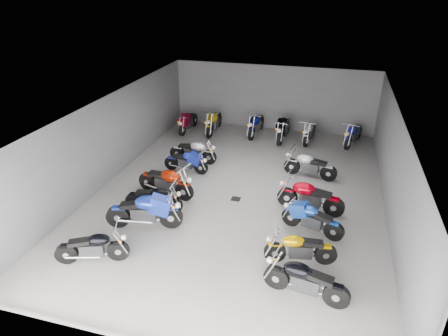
{
  "coord_description": "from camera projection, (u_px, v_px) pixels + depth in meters",
  "views": [
    {
      "loc": [
        2.88,
        -12.33,
        7.13
      ],
      "look_at": [
        -0.52,
        -0.18,
        1.0
      ],
      "focal_mm": 32.0,
      "sensor_mm": 36.0,
      "label": 1
    }
  ],
  "objects": [
    {
      "name": "ceiling",
      "position": [
        241.0,
        107.0,
        13.08
      ],
      "size": [
        10.0,
        14.0,
        0.04
      ],
      "primitive_type": "cube",
      "color": "black",
      "rests_on": "wall_back"
    },
    {
      "name": "wall_left",
      "position": [
        111.0,
        138.0,
        15.01
      ],
      "size": [
        0.1,
        14.0,
        3.2
      ],
      "primitive_type": "cube",
      "color": "slate",
      "rests_on": "ground"
    },
    {
      "name": "motorcycle_back_a",
      "position": [
        188.0,
        121.0,
        19.95
      ],
      "size": [
        0.44,
        2.12,
        0.93
      ],
      "rotation": [
        0.0,
        0.0,
        3.09
      ],
      "color": "black",
      "rests_on": "ground"
    },
    {
      "name": "motorcycle_right_d",
      "position": [
        310.0,
        197.0,
        13.13
      ],
      "size": [
        2.24,
        0.55,
        0.99
      ],
      "rotation": [
        0.0,
        0.0,
        1.42
      ],
      "color": "black",
      "rests_on": "ground"
    },
    {
      "name": "motorcycle_left_e",
      "position": [
        186.0,
        162.0,
        15.82
      ],
      "size": [
        1.86,
        0.39,
        0.82
      ],
      "rotation": [
        0.0,
        0.0,
        -1.63
      ],
      "color": "black",
      "rests_on": "ground"
    },
    {
      "name": "wall_right",
      "position": [
        394.0,
        169.0,
        12.58
      ],
      "size": [
        0.1,
        14.0,
        3.2
      ],
      "primitive_type": "cube",
      "color": "slate",
      "rests_on": "ground"
    },
    {
      "name": "motorcycle_back_b",
      "position": [
        214.0,
        122.0,
        19.74
      ],
      "size": [
        0.48,
        2.38,
        1.05
      ],
      "rotation": [
        0.0,
        0.0,
        3.17
      ],
      "color": "black",
      "rests_on": "ground"
    },
    {
      "name": "motorcycle_right_b",
      "position": [
        300.0,
        248.0,
        10.77
      ],
      "size": [
        1.96,
        0.56,
        0.87
      ],
      "rotation": [
        0.0,
        0.0,
        1.78
      ],
      "color": "black",
      "rests_on": "ground"
    },
    {
      "name": "motorcycle_left_a",
      "position": [
        93.0,
        247.0,
        10.8
      ],
      "size": [
        1.9,
        0.84,
        0.88
      ],
      "rotation": [
        0.0,
        0.0,
        -1.2
      ],
      "color": "black",
      "rests_on": "ground"
    },
    {
      "name": "motorcycle_left_c",
      "position": [
        154.0,
        198.0,
        13.15
      ],
      "size": [
        1.98,
        0.43,
        0.87
      ],
      "rotation": [
        0.0,
        0.0,
        -1.48
      ],
      "color": "black",
      "rests_on": "ground"
    },
    {
      "name": "motorcycle_back_d",
      "position": [
        284.0,
        128.0,
        18.91
      ],
      "size": [
        0.51,
        2.39,
        1.05
      ],
      "rotation": [
        0.0,
        0.0,
        3.08
      ],
      "color": "black",
      "rests_on": "ground"
    },
    {
      "name": "drain_grate",
      "position": [
        236.0,
        199.0,
        14.06
      ],
      "size": [
        0.32,
        0.32,
        0.01
      ],
      "primitive_type": "cube",
      "color": "black",
      "rests_on": "ground"
    },
    {
      "name": "wall_back",
      "position": [
        273.0,
        98.0,
        19.86
      ],
      "size": [
        10.0,
        0.1,
        3.2
      ],
      "primitive_type": "cube",
      "color": "slate",
      "rests_on": "ground"
    },
    {
      "name": "motorcycle_back_f",
      "position": [
        354.0,
        134.0,
        18.35
      ],
      "size": [
        0.82,
        2.12,
        0.96
      ],
      "rotation": [
        0.0,
        0.0,
        2.83
      ],
      "color": "black",
      "rests_on": "ground"
    },
    {
      "name": "motorcycle_left_f",
      "position": [
        194.0,
        151.0,
        16.63
      ],
      "size": [
        2.07,
        0.42,
        0.91
      ],
      "rotation": [
        0.0,
        0.0,
        -1.61
      ],
      "color": "black",
      "rests_on": "ground"
    },
    {
      "name": "motorcycle_back_e",
      "position": [
        309.0,
        131.0,
        18.7
      ],
      "size": [
        0.49,
        2.12,
        0.93
      ],
      "rotation": [
        0.0,
        0.0,
        3.02
      ],
      "color": "black",
      "rests_on": "ground"
    },
    {
      "name": "motorcycle_left_b",
      "position": [
        145.0,
        211.0,
        12.26
      ],
      "size": [
        2.35,
        0.75,
        1.05
      ],
      "rotation": [
        0.0,
        0.0,
        -1.32
      ],
      "color": "black",
      "rests_on": "ground"
    },
    {
      "name": "ground",
      "position": [
        239.0,
        192.0,
        14.49
      ],
      "size": [
        14.0,
        14.0,
        0.0
      ],
      "primitive_type": "plane",
      "color": "#A09E98",
      "rests_on": "ground"
    },
    {
      "name": "motorcycle_right_a",
      "position": [
        305.0,
        280.0,
        9.58
      ],
      "size": [
        2.12,
        0.56,
        0.94
      ],
      "rotation": [
        0.0,
        0.0,
        1.4
      ],
      "color": "black",
      "rests_on": "ground"
    },
    {
      "name": "motorcycle_right_c",
      "position": [
        312.0,
        219.0,
        12.05
      ],
      "size": [
        1.93,
        0.74,
        0.88
      ],
      "rotation": [
        0.0,
        0.0,
        1.26
      ],
      "color": "black",
      "rests_on": "ground"
    },
    {
      "name": "motorcycle_right_f",
      "position": [
        310.0,
        165.0,
        15.38
      ],
      "size": [
        2.07,
        0.53,
        0.91
      ],
      "rotation": [
        0.0,
        0.0,
        1.4
      ],
      "color": "black",
      "rests_on": "ground"
    },
    {
      "name": "motorcycle_back_c",
      "position": [
        256.0,
        124.0,
        19.46
      ],
      "size": [
        0.5,
        2.28,
        1.0
      ],
      "rotation": [
        0.0,
        0.0,
        3.06
      ],
      "color": "black",
      "rests_on": "ground"
    },
    {
      "name": "motorcycle_left_d",
      "position": [
        166.0,
        182.0,
        14.08
      ],
      "size": [
        2.25,
        0.65,
        1.0
      ],
      "rotation": [
        0.0,
        0.0,
        -1.78
      ],
      "color": "black",
      "rests_on": "ground"
    }
  ]
}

